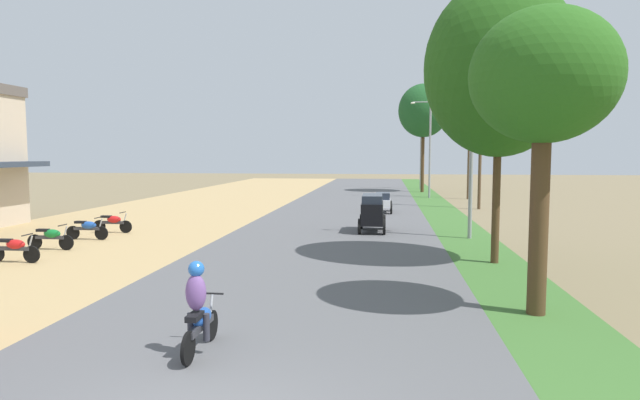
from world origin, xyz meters
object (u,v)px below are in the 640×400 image
(median_tree_nearest, at_px, (544,79))
(streetlamp_near, at_px, (472,128))
(parked_motorbike_second, at_px, (14,248))
(car_sedan_white, at_px, (383,201))
(parked_motorbike_fourth, at_px, (88,228))
(car_van_black, at_px, (372,211))
(utility_pole_near, at_px, (469,134))
(utility_pole_far, at_px, (481,128))
(median_tree_third, at_px, (423,111))
(parked_motorbike_fifth, at_px, (113,222))
(median_tree_second, at_px, (500,68))
(streetlamp_far, at_px, (421,146))
(motorbike_ahead_second, at_px, (199,310))
(streetlamp_mid, at_px, (430,142))
(parked_motorbike_third, at_px, (51,236))

(median_tree_nearest, relative_size, streetlamp_near, 0.84)
(parked_motorbike_second, bearing_deg, car_sedan_white, 54.39)
(parked_motorbike_fourth, xyz_separation_m, car_van_black, (11.53, 3.59, 0.47))
(utility_pole_near, relative_size, utility_pole_far, 0.99)
(utility_pole_near, bearing_deg, median_tree_third, 115.07)
(parked_motorbike_fourth, xyz_separation_m, parked_motorbike_fifth, (0.06, 1.97, 0.00))
(median_tree_second, distance_m, streetlamp_far, 37.16)
(utility_pole_near, relative_size, motorbike_ahead_second, 5.51)
(median_tree_third, bearing_deg, median_tree_second, -89.75)
(motorbike_ahead_second, bearing_deg, parked_motorbike_fifth, 122.78)
(streetlamp_mid, bearing_deg, parked_motorbike_fourth, -123.86)
(parked_motorbike_second, bearing_deg, parked_motorbike_fourth, 92.46)
(streetlamp_mid, bearing_deg, streetlamp_near, -90.00)
(median_tree_second, xyz_separation_m, car_van_black, (-4.10, 6.44, -5.22))
(motorbike_ahead_second, bearing_deg, utility_pole_far, 70.99)
(parked_motorbike_second, height_order, streetlamp_near, streetlamp_near)
(parked_motorbike_fifth, relative_size, utility_pole_near, 0.18)
(parked_motorbike_fifth, height_order, median_tree_second, median_tree_second)
(streetlamp_far, bearing_deg, streetlamp_near, -90.00)
(parked_motorbike_fourth, relative_size, utility_pole_near, 0.18)
(parked_motorbike_second, relative_size, parked_motorbike_fifth, 1.00)
(median_tree_nearest, distance_m, streetlamp_mid, 31.78)
(utility_pole_near, bearing_deg, parked_motorbike_third, -126.25)
(median_tree_second, bearing_deg, parked_motorbike_second, -173.17)
(streetlamp_near, bearing_deg, motorbike_ahead_second, -115.71)
(parked_motorbike_second, distance_m, median_tree_nearest, 16.35)
(parked_motorbike_third, height_order, parked_motorbike_fifth, same)
(utility_pole_far, height_order, motorbike_ahead_second, utility_pole_far)
(parked_motorbike_fourth, bearing_deg, median_tree_second, -10.33)
(median_tree_nearest, bearing_deg, streetlamp_mid, 89.65)
(parked_motorbike_fourth, height_order, car_sedan_white, car_sedan_white)
(parked_motorbike_fifth, bearing_deg, parked_motorbike_third, -91.53)
(parked_motorbike_third, xyz_separation_m, streetlamp_far, (15.66, 36.63, 3.82))
(parked_motorbike_fifth, bearing_deg, streetlamp_near, 1.05)
(streetlamp_far, distance_m, car_sedan_white, 23.12)
(median_tree_third, relative_size, car_van_black, 4.09)
(parked_motorbike_second, xyz_separation_m, streetlamp_mid, (15.40, 27.95, 3.98))
(parked_motorbike_fifth, height_order, utility_pole_near, utility_pole_near)
(parked_motorbike_fifth, bearing_deg, parked_motorbike_fourth, -91.64)
(parked_motorbike_second, height_order, parked_motorbike_fourth, same)
(median_tree_nearest, distance_m, utility_pole_far, 23.82)
(utility_pole_far, height_order, car_van_black, utility_pole_far)
(utility_pole_near, bearing_deg, parked_motorbike_fourth, -128.85)
(streetlamp_far, distance_m, utility_pole_far, 19.30)
(motorbike_ahead_second, bearing_deg, parked_motorbike_second, 140.99)
(median_tree_nearest, relative_size, car_sedan_white, 2.93)
(utility_pole_near, bearing_deg, utility_pole_far, -93.47)
(median_tree_second, relative_size, car_sedan_white, 3.97)
(parked_motorbike_third, xyz_separation_m, median_tree_third, (15.54, 32.16, 6.92))
(streetlamp_far, height_order, utility_pole_near, utility_pole_near)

